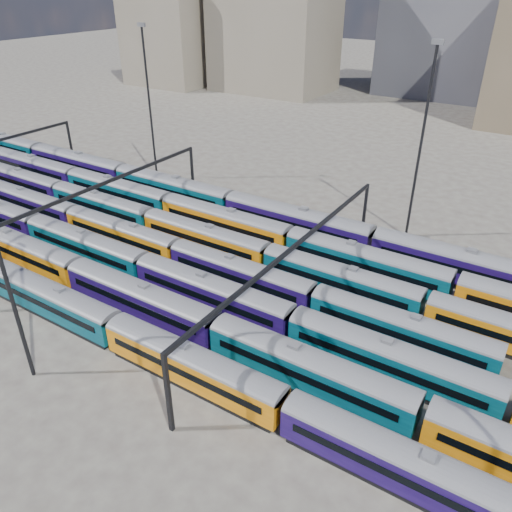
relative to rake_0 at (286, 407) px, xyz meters
The scene contains 12 objects.
ground 23.28m from the rake_0, 139.61° to the left, with size 500.00×500.00×0.00m, color #443E3A.
rake_0 is the anchor object (origin of this frame).
rake_1 21.01m from the rake_0, 166.24° to the left, with size 138.40×2.89×4.86m.
rake_2 36.03m from the rake_0, 163.89° to the left, with size 138.08×2.89×4.85m.
rake_3 36.71m from the rake_0, 155.89° to the left, with size 94.10×2.76×4.63m.
rake_4 24.37m from the rake_0, 124.86° to the left, with size 114.50×2.79×4.69m.
rake_5 42.36m from the rake_0, 143.83° to the left, with size 122.97×3.00×5.05m.
rake_6 48.07m from the rake_0, 141.38° to the left, with size 110.34×3.23×5.45m.
gantry_1 40.75m from the rake_0, 158.27° to the left, with size 0.35×40.35×8.03m.
gantry_2 17.38m from the rake_0, 116.97° to the left, with size 0.35×40.35×8.03m.
mast_1 61.41m from the rake_0, 142.16° to the left, with size 1.40×0.50×25.60m.
mast_3 40.76m from the rake_0, 93.86° to the left, with size 1.40×0.50×25.60m.
Camera 1 is at (30.92, -40.10, 32.11)m, focal length 35.00 mm.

